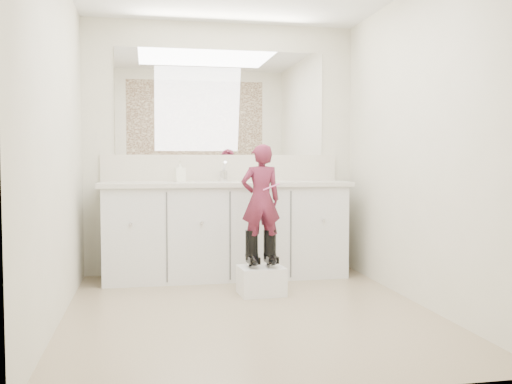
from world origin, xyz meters
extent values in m
plane|color=#877558|center=(0.00, 0.00, 0.00)|extent=(3.00, 3.00, 0.00)
plane|color=beige|center=(0.00, 1.50, 1.20)|extent=(2.60, 0.00, 2.60)
plane|color=beige|center=(0.00, -1.50, 1.20)|extent=(2.60, 0.00, 2.60)
plane|color=beige|center=(-1.30, 0.00, 1.20)|extent=(0.00, 3.00, 3.00)
plane|color=beige|center=(1.30, 0.00, 1.20)|extent=(0.00, 3.00, 3.00)
cube|color=silver|center=(0.00, 1.23, 0.42)|extent=(2.20, 0.55, 0.85)
cube|color=beige|center=(0.00, 1.21, 0.87)|extent=(2.28, 0.58, 0.04)
cube|color=beige|center=(0.00, 1.49, 1.02)|extent=(2.28, 0.03, 0.25)
cube|color=white|center=(0.00, 1.49, 1.64)|extent=(2.00, 0.02, 1.00)
cube|color=#472819|center=(0.00, -1.49, 1.65)|extent=(2.00, 0.01, 1.20)
cylinder|color=silver|center=(0.00, 1.38, 0.94)|extent=(0.08, 0.08, 0.10)
imported|color=beige|center=(0.41, 1.23, 0.93)|extent=(0.12, 0.12, 0.09)
imported|color=white|center=(-0.42, 1.28, 0.99)|extent=(0.10, 0.11, 0.19)
cube|color=white|center=(0.19, 0.50, 0.11)|extent=(0.37, 0.32, 0.23)
imported|color=#9B2F55|center=(0.19, 0.52, 0.77)|extent=(0.34, 0.23, 0.89)
cylinder|color=pink|center=(0.26, 0.44, 0.88)|extent=(0.14, 0.02, 0.06)
camera|label=1|loc=(-0.71, -3.98, 1.09)|focal=40.00mm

